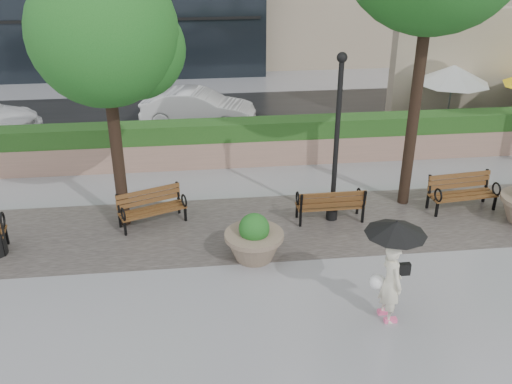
{
  "coord_description": "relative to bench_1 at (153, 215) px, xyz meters",
  "views": [
    {
      "loc": [
        -2.44,
        -9.0,
        6.87
      ],
      "look_at": [
        -1.1,
        2.69,
        1.1
      ],
      "focal_mm": 40.0,
      "sensor_mm": 36.0,
      "label": 1
    }
  ],
  "objects": [
    {
      "name": "patio_umb_white",
      "position": [
        9.86,
        5.6,
        1.73
      ],
      "size": [
        2.5,
        2.5,
        2.3
      ],
      "color": "black",
      "rests_on": "ground"
    },
    {
      "name": "car_right",
      "position": [
        1.28,
        7.12,
        0.4
      ],
      "size": [
        4.18,
        2.3,
        1.31
      ],
      "primitive_type": "imported",
      "rotation": [
        0.0,
        0.0,
        1.33
      ],
      "color": "white",
      "rests_on": "ground"
    },
    {
      "name": "hedge_wall",
      "position": [
        3.56,
        3.57,
        0.41
      ],
      "size": [
        24.0,
        0.8,
        1.35
      ],
      "color": "#A27A69",
      "rests_on": "ground"
    },
    {
      "name": "cobble_strip",
      "position": [
        3.56,
        -0.43,
        -0.25
      ],
      "size": [
        28.0,
        3.2,
        0.01
      ],
      "primitive_type": "cube",
      "color": "#383330",
      "rests_on": "ground"
    },
    {
      "name": "ground",
      "position": [
        3.56,
        -3.43,
        -0.26
      ],
      "size": [
        100.0,
        100.0,
        0.0
      ],
      "primitive_type": "plane",
      "color": "gray",
      "rests_on": "ground"
    },
    {
      "name": "planter_left",
      "position": [
        2.29,
        -1.8,
        0.17
      ],
      "size": [
        1.3,
        1.3,
        1.09
      ],
      "color": "#7F6B56",
      "rests_on": "ground"
    },
    {
      "name": "bench_1",
      "position": [
        0.0,
        0.0,
        0.0
      ],
      "size": [
        1.71,
        1.17,
        0.86
      ],
      "rotation": [
        0.0,
        0.0,
        0.37
      ],
      "color": "brown",
      "rests_on": "ground"
    },
    {
      "name": "pedestrian",
      "position": [
        4.55,
        -4.12,
        0.98
      ],
      "size": [
        1.11,
        1.11,
        2.03
      ],
      "rotation": [
        0.0,
        0.0,
        1.75
      ],
      "color": "#EDE5C7",
      "rests_on": "ground"
    },
    {
      "name": "bench_3",
      "position": [
        7.82,
        -0.1,
        0.02
      ],
      "size": [
        1.77,
        0.86,
        0.91
      ],
      "rotation": [
        0.0,
        0.0,
        0.11
      ],
      "color": "brown",
      "rests_on": "ground"
    },
    {
      "name": "bench_2",
      "position": [
        4.34,
        -0.3,
        0.01
      ],
      "size": [
        1.65,
        0.68,
        0.88
      ],
      "rotation": [
        0.0,
        0.0,
        3.15
      ],
      "color": "brown",
      "rests_on": "ground"
    },
    {
      "name": "asphalt_street",
      "position": [
        3.56,
        7.57,
        -0.25
      ],
      "size": [
        40.0,
        7.0,
        0.0
      ],
      "primitive_type": "cube",
      "color": "black",
      "rests_on": "ground"
    },
    {
      "name": "tree_0",
      "position": [
        -0.54,
        0.21,
        4.23
      ],
      "size": [
        3.31,
        3.19,
        6.2
      ],
      "color": "black",
      "rests_on": "ground"
    },
    {
      "name": "lamppost",
      "position": [
        4.41,
        -0.24,
        1.58
      ],
      "size": [
        0.28,
        0.28,
        4.15
      ],
      "color": "black",
      "rests_on": "ground"
    }
  ]
}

